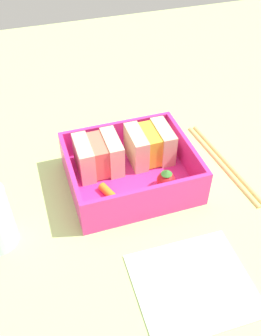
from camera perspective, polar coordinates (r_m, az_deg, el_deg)
ground_plane at (r=54.51cm, az=-0.00°, el=-2.84°), size 120.00×120.00×2.00cm
bento_tray at (r=53.37cm, az=-0.00°, el=-1.65°), size 17.12×14.57×1.20cm
bento_rim at (r=51.45cm, az=-0.00°, el=0.56°), size 17.12×14.57×4.38cm
sandwich_left at (r=52.59cm, az=-4.95°, el=1.95°), size 6.12×5.75×5.00cm
sandwich_center_left at (r=54.27cm, az=2.92°, el=3.60°), size 6.12×5.75×5.00cm
carrot_stick_far_left at (r=49.47cm, az=-2.76°, el=-4.37°), size 2.77×5.08×1.12cm
strawberry_far_left at (r=50.61cm, az=5.44°, el=-1.82°), size 2.54×2.54×3.14cm
chopstick_pair at (r=58.11cm, az=14.01°, el=0.94°), size 3.21×18.97×0.70cm
folded_napkin at (r=44.26cm, az=9.50°, el=-17.01°), size 13.17×11.87×0.40cm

